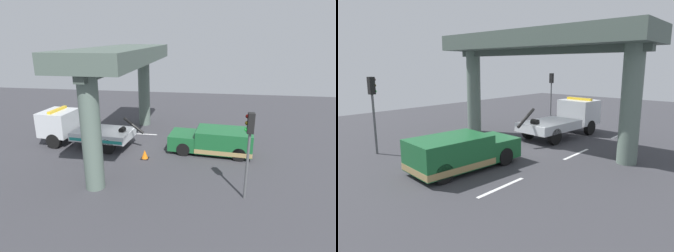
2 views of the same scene
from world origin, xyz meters
The scene contains 9 objects.
ground_plane centered at (0.00, 0.00, -0.05)m, with size 60.00×40.00×0.10m, color #38383D.
lane_stripe_west centered at (-6.00, -2.83, 0.00)m, with size 2.60×0.16×0.01m, color silver.
lane_stripe_mid centered at (0.00, -2.83, 0.00)m, with size 2.60×0.16×0.01m, color silver.
lane_stripe_east centered at (6.00, -2.83, 0.00)m, with size 2.60×0.16×0.01m, color silver.
tow_truck_white centered at (3.70, -0.07, 1.20)m, with size 7.33×2.91×2.46m.
towed_van_green centered at (-5.63, 0.01, 0.78)m, with size 5.37×2.62×1.58m.
overpass_structure centered at (0.22, 0.00, 5.47)m, with size 3.60×12.78×6.56m.
traffic_light_near centered at (-6.98, 5.30, 2.99)m, with size 0.39×0.32×4.09m.
traffic_cone_orange centered at (-1.41, 1.63, 0.27)m, with size 0.47×0.47×0.56m.
Camera 1 is at (-5.26, 17.33, 7.20)m, focal length 30.46 mm.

